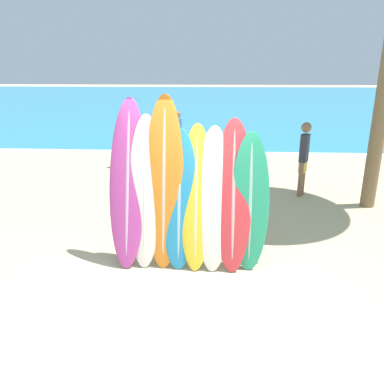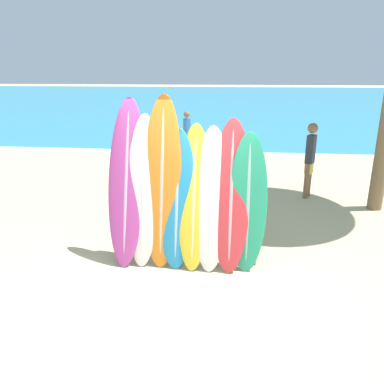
{
  "view_description": "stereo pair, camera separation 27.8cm",
  "coord_description": "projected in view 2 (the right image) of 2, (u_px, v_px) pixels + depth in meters",
  "views": [
    {
      "loc": [
        0.4,
        -4.62,
        2.91
      ],
      "look_at": [
        -0.0,
        1.53,
        0.91
      ],
      "focal_mm": 35.0,
      "sensor_mm": 36.0,
      "label": 1
    },
    {
      "loc": [
        0.68,
        -4.59,
        2.91
      ],
      "look_at": [
        -0.0,
        1.53,
        0.91
      ],
      "focal_mm": 35.0,
      "sensor_mm": 36.0,
      "label": 2
    }
  ],
  "objects": [
    {
      "name": "surfboard_slot_0",
      "position": [
        127.0,
        182.0,
        5.8
      ],
      "size": [
        0.58,
        0.89,
        2.55
      ],
      "color": "#B23D8E",
      "rests_on": "ground_plane"
    },
    {
      "name": "surfboard_rack",
      "position": [
        186.0,
        234.0,
        5.86
      ],
      "size": [
        2.2,
        0.04,
        0.89
      ],
      "color": "#47474C",
      "rests_on": "ground_plane"
    },
    {
      "name": "person_far_left",
      "position": [
        310.0,
        158.0,
        8.77
      ],
      "size": [
        0.26,
        0.3,
        1.78
      ],
      "rotation": [
        0.0,
        0.0,
        1.09
      ],
      "color": "#846047",
      "rests_on": "ground_plane"
    },
    {
      "name": "person_near_water",
      "position": [
        138.0,
        139.0,
        11.7
      ],
      "size": [
        0.27,
        0.26,
        1.59
      ],
      "rotation": [
        0.0,
        0.0,
        3.88
      ],
      "color": "#A87A5B",
      "rests_on": "ground_plane"
    },
    {
      "name": "surfboard_slot_1",
      "position": [
        143.0,
        191.0,
        5.76
      ],
      "size": [
        0.52,
        0.69,
        2.3
      ],
      "color": "silver",
      "rests_on": "ground_plane"
    },
    {
      "name": "surfboard_slot_6",
      "position": [
        231.0,
        195.0,
        5.63
      ],
      "size": [
        0.58,
        0.82,
        2.26
      ],
      "color": "red",
      "rests_on": "ground_plane"
    },
    {
      "name": "ground_plane",
      "position": [
        180.0,
        286.0,
        5.31
      ],
      "size": [
        160.0,
        160.0,
        0.0
      ],
      "primitive_type": "plane",
      "color": "#CCB789"
    },
    {
      "name": "ocean_water",
      "position": [
        229.0,
        98.0,
        41.53
      ],
      "size": [
        120.0,
        60.0,
        0.01
      ],
      "color": "teal",
      "rests_on": "ground_plane"
    },
    {
      "name": "surfboard_slot_2",
      "position": [
        162.0,
        182.0,
        5.72
      ],
      "size": [
        0.6,
        0.73,
        2.6
      ],
      "color": "orange",
      "rests_on": "ground_plane"
    },
    {
      "name": "surfboard_slot_3",
      "position": [
        177.0,
        199.0,
        5.72
      ],
      "size": [
        0.56,
        0.67,
        2.1
      ],
      "color": "teal",
      "rests_on": "ground_plane"
    },
    {
      "name": "person_mid_beach",
      "position": [
        187.0,
        133.0,
        12.83
      ],
      "size": [
        0.26,
        0.28,
        1.62
      ],
      "rotation": [
        0.0,
        0.0,
        2.24
      ],
      "color": "#846047",
      "rests_on": "ground_plane"
    },
    {
      "name": "surfboard_slot_7",
      "position": [
        248.0,
        202.0,
        5.6
      ],
      "size": [
        0.57,
        0.54,
        2.07
      ],
      "color": "#289E70",
      "rests_on": "ground_plane"
    },
    {
      "name": "surfboard_slot_5",
      "position": [
        211.0,
        199.0,
        5.66
      ],
      "size": [
        0.54,
        0.76,
        2.14
      ],
      "color": "silver",
      "rests_on": "ground_plane"
    },
    {
      "name": "surfboard_slot_4",
      "position": [
        194.0,
        197.0,
        5.69
      ],
      "size": [
        0.51,
        0.77,
        2.17
      ],
      "color": "yellow",
      "rests_on": "ground_plane"
    }
  ]
}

